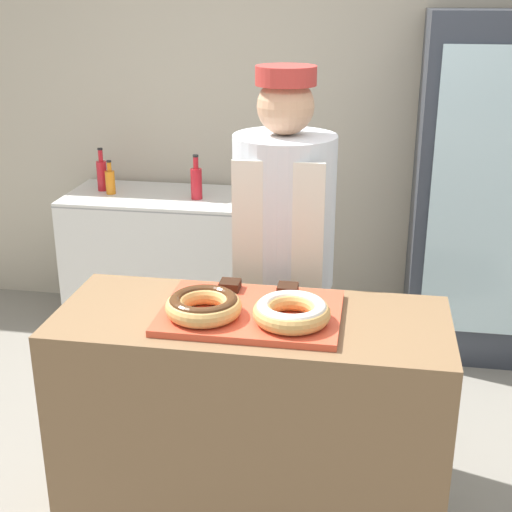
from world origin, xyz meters
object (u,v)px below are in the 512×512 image
at_px(serving_tray, 251,313).
at_px(baker_person, 283,268).
at_px(beverage_fridge, 480,191).
at_px(donut_chocolate_glaze, 204,305).
at_px(chest_freezer, 159,260).
at_px(bottle_red, 102,174).
at_px(bottle_orange, 110,181).
at_px(donut_light_glaze, 292,311).
at_px(bottle_red_b, 196,182).
at_px(brownie_back_left, 230,285).
at_px(brownie_back_right, 288,289).

relative_size(serving_tray, baker_person, 0.35).
xyz_separation_m(baker_person, beverage_fridge, (0.93, 1.19, 0.05)).
distance_m(donut_chocolate_glaze, chest_freezer, 2.08).
bearing_deg(bottle_red, bottle_orange, -41.37).
xyz_separation_m(donut_light_glaze, bottle_orange, (-1.30, 1.83, -0.09)).
bearing_deg(serving_tray, bottle_red_b, 109.79).
bearing_deg(donut_chocolate_glaze, bottle_orange, 118.90).
bearing_deg(brownie_back_left, bottle_orange, 123.34).
bearing_deg(brownie_back_right, chest_freezer, 121.47).
bearing_deg(donut_chocolate_glaze, baker_person, 74.72).
xyz_separation_m(chest_freezer, bottle_red_b, (0.27, -0.05, 0.51)).
height_order(brownie_back_left, bottle_orange, bottle_orange).
bearing_deg(serving_tray, brownie_back_right, 56.42).
bearing_deg(serving_tray, chest_freezer, 116.54).
bearing_deg(serving_tray, baker_person, 86.74).
distance_m(serving_tray, bottle_red_b, 1.85).
distance_m(brownie_back_right, bottle_red_b, 1.74).
relative_size(donut_chocolate_glaze, bottle_red, 0.98).
relative_size(donut_light_glaze, chest_freezer, 0.24).
bearing_deg(chest_freezer, bottle_red_b, -9.81).
height_order(beverage_fridge, chest_freezer, beverage_fridge).
xyz_separation_m(donut_light_glaze, chest_freezer, (-1.04, 1.86, -0.58)).
relative_size(brownie_back_right, baker_person, 0.04).
distance_m(brownie_back_right, chest_freezer, 1.99).
relative_size(baker_person, chest_freezer, 1.61).
bearing_deg(bottle_red_b, donut_chocolate_glaze, -75.18).
distance_m(chest_freezer, bottle_orange, 0.56).
bearing_deg(beverage_fridge, brownie_back_left, -123.46).
bearing_deg(donut_light_glaze, serving_tray, 153.23).
bearing_deg(donut_chocolate_glaze, beverage_fridge, 59.01).
distance_m(donut_chocolate_glaze, bottle_red_b, 1.87).
bearing_deg(bottle_red, brownie_back_right, -51.25).
relative_size(serving_tray, brownie_back_right, 8.45).
bearing_deg(donut_chocolate_glaze, bottle_red_b, 104.82).
bearing_deg(brownie_back_left, bottle_red, 124.10).
relative_size(beverage_fridge, chest_freezer, 1.78).
distance_m(beverage_fridge, chest_freezer, 1.93).
bearing_deg(baker_person, bottle_red_b, 119.71).
bearing_deg(baker_person, donut_chocolate_glaze, -105.28).
bearing_deg(serving_tray, bottle_red, 124.05).
bearing_deg(baker_person, brownie_back_left, -107.94).
distance_m(baker_person, chest_freezer, 1.59).
bearing_deg(beverage_fridge, bottle_red, 178.79).
bearing_deg(brownie_back_right, bottle_orange, 128.26).
bearing_deg(beverage_fridge, serving_tray, -118.52).
height_order(chest_freezer, bottle_red, bottle_red).
xyz_separation_m(brownie_back_left, bottle_red_b, (-0.52, 1.58, -0.04)).
distance_m(beverage_fridge, bottle_red, 2.20).
height_order(brownie_back_right, bottle_red, bottle_red).
bearing_deg(bottle_red_b, beverage_fridge, 1.41).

